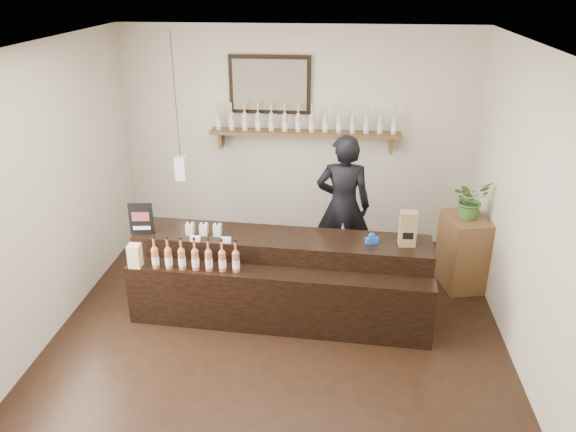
{
  "coord_description": "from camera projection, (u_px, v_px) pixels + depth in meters",
  "views": [
    {
      "loc": [
        0.56,
        -4.49,
        3.38
      ],
      "look_at": [
        0.05,
        0.7,
        1.09
      ],
      "focal_mm": 35.0,
      "sensor_mm": 36.0,
      "label": 1
    }
  ],
  "objects": [
    {
      "name": "potted_plant",
      "position": [
        470.0,
        199.0,
        6.17
      ],
      "size": [
        0.51,
        0.5,
        0.44
      ],
      "primitive_type": "imported",
      "rotation": [
        0.0,
        0.0,
        0.53
      ],
      "color": "#3B6729",
      "rests_on": "side_cabinet"
    },
    {
      "name": "promo_sign",
      "position": [
        141.0,
        219.0,
        5.78
      ],
      "size": [
        0.25,
        0.05,
        0.34
      ],
      "color": "black",
      "rests_on": "counter"
    },
    {
      "name": "room_shell",
      "position": [
        274.0,
        183.0,
        4.82
      ],
      "size": [
        5.0,
        5.0,
        5.0
      ],
      "color": "beige",
      "rests_on": "ground"
    },
    {
      "name": "back_wall_decor",
      "position": [
        286.0,
        113.0,
        6.97
      ],
      "size": [
        2.66,
        0.96,
        1.69
      ],
      "color": "brown",
      "rests_on": "ground"
    },
    {
      "name": "tape_dispenser",
      "position": [
        372.0,
        239.0,
        5.63
      ],
      "size": [
        0.14,
        0.08,
        0.11
      ],
      "color": "blue",
      "rests_on": "counter"
    },
    {
      "name": "counter",
      "position": [
        280.0,
        280.0,
        5.88
      ],
      "size": [
        3.1,
        0.98,
        1.01
      ],
      "color": "black",
      "rests_on": "ground"
    },
    {
      "name": "shopkeeper",
      "position": [
        343.0,
        197.0,
        6.47
      ],
      "size": [
        0.72,
        0.49,
        1.95
      ],
      "primitive_type": "imported",
      "rotation": [
        0.0,
        0.0,
        3.12
      ],
      "color": "black",
      "rests_on": "ground"
    },
    {
      "name": "paper_bag",
      "position": [
        408.0,
        229.0,
        5.54
      ],
      "size": [
        0.17,
        0.13,
        0.36
      ],
      "color": "olive",
      "rests_on": "counter"
    },
    {
      "name": "side_cabinet",
      "position": [
        463.0,
        251.0,
        6.43
      ],
      "size": [
        0.53,
        0.66,
        0.85
      ],
      "color": "brown",
      "rests_on": "ground"
    },
    {
      "name": "ground",
      "position": [
        276.0,
        346.0,
        5.5
      ],
      "size": [
        5.0,
        5.0,
        0.0
      ],
      "primitive_type": "plane",
      "color": "black",
      "rests_on": "ground"
    }
  ]
}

